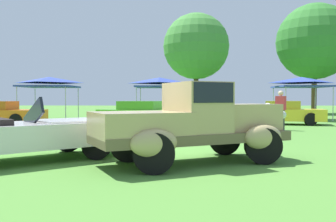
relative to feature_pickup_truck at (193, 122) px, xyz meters
name	(u,v)px	position (x,y,z in m)	size (l,w,h in m)	color
ground_plane	(186,159)	(-0.14, 0.49, -0.86)	(120.00, 120.00, 0.00)	#4C8433
feature_pickup_truck	(193,122)	(0.00, 0.00, 0.00)	(4.33, 3.13, 1.70)	brown
neighbor_convertible	(27,135)	(-3.61, 0.18, -0.28)	(4.64, 4.22, 1.40)	silver
show_car_lime	(142,113)	(-2.02, 10.89, -0.26)	(4.74, 2.86, 1.22)	#60C62D
show_car_yellow	(285,113)	(5.37, 11.67, -0.26)	(4.16, 2.54, 1.22)	yellow
spectator_between_cars	(281,109)	(4.16, 8.16, 0.05)	(0.46, 0.44, 1.69)	#383838
canopy_tent_left_field	(49,81)	(-8.31, 15.55, 1.56)	(3.24, 3.24, 2.71)	#B7B7BC
canopy_tent_center_field	(159,82)	(-1.37, 16.30, 1.56)	(3.01, 3.01, 2.71)	#B7B7BC
canopy_tent_right_field	(302,81)	(7.67, 15.90, 1.56)	(3.13, 3.13, 2.71)	#B7B7BC
treeline_far_left	(196,47)	(1.62, 26.65, 5.27)	(6.08, 6.08, 9.18)	#47331E
treeline_mid_left	(315,42)	(11.80, 24.82, 5.40)	(6.56, 6.56, 9.56)	brown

